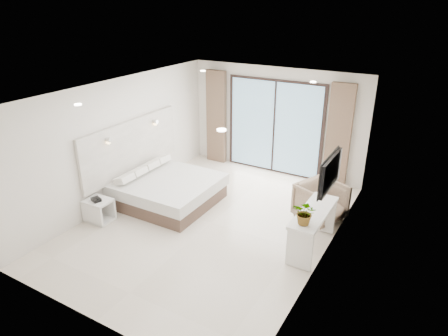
{
  "coord_description": "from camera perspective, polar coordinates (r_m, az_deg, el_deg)",
  "views": [
    {
      "loc": [
        3.73,
        -5.95,
        4.22
      ],
      "look_at": [
        0.07,
        0.4,
        1.08
      ],
      "focal_mm": 32.0,
      "sensor_mm": 36.0,
      "label": 1
    }
  ],
  "objects": [
    {
      "name": "nightstand",
      "position": [
        8.53,
        -17.41,
        -5.8
      ],
      "size": [
        0.53,
        0.44,
        0.47
      ],
      "rotation": [
        0.0,
        0.0,
        0.03
      ],
      "color": "white",
      "rests_on": "ground"
    },
    {
      "name": "phone",
      "position": [
        8.38,
        -17.8,
        -4.32
      ],
      "size": [
        0.23,
        0.2,
        0.06
      ],
      "primitive_type": "cube",
      "rotation": [
        0.0,
        0.0,
        -0.32
      ],
      "color": "black",
      "rests_on": "nightstand"
    },
    {
      "name": "console_desk",
      "position": [
        7.32,
        12.63,
        -7.47
      ],
      "size": [
        0.46,
        1.49,
        0.77
      ],
      "color": "white",
      "rests_on": "ground"
    },
    {
      "name": "plant",
      "position": [
        6.71,
        11.53,
        -6.64
      ],
      "size": [
        0.4,
        0.44,
        0.33
      ],
      "primitive_type": "imported",
      "rotation": [
        0.0,
        0.0,
        -0.04
      ],
      "color": "#33662D",
      "rests_on": "console_desk"
    },
    {
      "name": "bed",
      "position": [
        8.93,
        -8.03,
        -3.14
      ],
      "size": [
        2.01,
        1.91,
        0.7
      ],
      "color": "brown",
      "rests_on": "ground"
    },
    {
      "name": "room_shell",
      "position": [
        8.23,
        -0.28,
        4.49
      ],
      "size": [
        4.62,
        6.22,
        2.72
      ],
      "color": "silver",
      "rests_on": "ground"
    },
    {
      "name": "armchair",
      "position": [
        8.36,
        13.69,
        -4.49
      ],
      "size": [
        1.05,
        1.08,
        0.86
      ],
      "primitive_type": "imported",
      "rotation": [
        0.0,
        0.0,
        1.17
      ],
      "color": "#988363",
      "rests_on": "ground"
    },
    {
      "name": "ground",
      "position": [
        8.19,
        -1.82,
        -7.82
      ],
      "size": [
        6.2,
        6.2,
        0.0
      ],
      "primitive_type": "plane",
      "color": "beige",
      "rests_on": "ground"
    }
  ]
}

